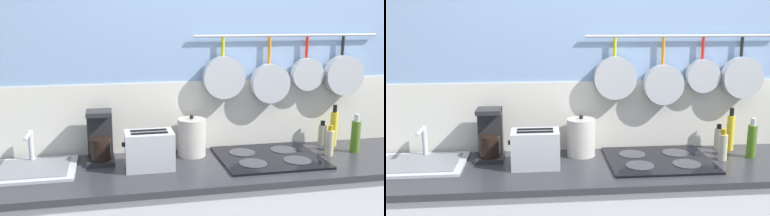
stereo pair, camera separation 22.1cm
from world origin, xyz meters
The scene contains 11 objects.
wall_back centered at (0.00, 0.34, 1.27)m, with size 7.20×0.15×2.60m.
countertop centered at (0.00, 0.00, 0.87)m, with size 3.13×0.60×0.03m.
sink_basin centered at (-1.28, 0.10, 0.90)m, with size 0.49×0.38×0.18m.
coffee_maker centered at (-0.91, 0.18, 1.01)m, with size 0.15×0.17×0.29m.
toaster centered at (-0.66, 0.02, 0.99)m, with size 0.27×0.16×0.20m.
kettle centered at (-0.40, 0.19, 1.00)m, with size 0.16×0.16×0.24m.
cooktop centered at (0.02, 0.05, 0.89)m, with size 0.57×0.48×0.01m.
bottle_hot_sauce centered at (0.37, 0.03, 0.97)m, with size 0.05×0.05×0.18m.
bottle_sesame_oil centered at (0.44, 0.23, 0.96)m, with size 0.05×0.05×0.15m.
bottle_olive_oil centered at (0.49, 0.21, 1.00)m, with size 0.04×0.04×0.26m.
bottle_cooking_wine centered at (0.55, 0.06, 0.99)m, with size 0.05×0.05×0.23m.
Camera 1 is at (-0.86, -2.12, 1.68)m, focal length 40.00 mm.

